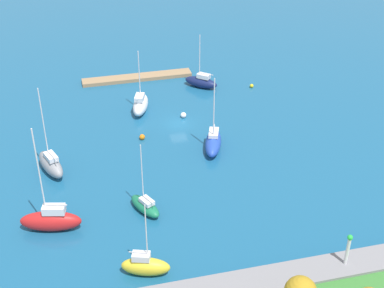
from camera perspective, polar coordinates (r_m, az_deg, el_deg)
water at (r=83.82m, az=-1.39°, el=2.11°), size 160.00×160.00×0.00m
pier_dock at (r=98.23m, az=-5.67°, el=6.84°), size 19.19×2.49×0.63m
breakwater at (r=56.81m, az=6.52°, el=-14.29°), size 57.53×3.40×1.53m
harbor_beacon at (r=58.21m, az=15.82°, el=-10.22°), size 0.56×0.56×3.73m
sailboat_white_west_end at (r=86.91m, az=-5.34°, el=4.11°), size 4.03×6.53×10.04m
sailboat_red_center_basin at (r=64.87m, az=-14.35°, el=-7.59°), size 7.26×3.65×13.33m
sailboat_blue_near_pier at (r=77.07m, az=2.21°, el=0.20°), size 4.33×7.16×11.08m
sailboat_navy_far_south at (r=94.58m, az=0.96°, el=6.46°), size 5.80×5.41×9.34m
sailboat_gray_mid_basin at (r=74.47m, az=-14.36°, el=-1.99°), size 4.16×6.71×12.11m
sailboat_yellow_off_beacon at (r=58.07m, az=-4.84°, el=-12.40°), size 5.38×3.28×9.00m
sailboat_green_along_channel at (r=66.06m, az=-4.85°, el=-6.35°), size 3.86×5.36×9.19m
mooring_buoy_white at (r=85.28m, az=-0.89°, el=3.00°), size 0.87×0.87×0.87m
mooring_buoy_orange at (r=79.97m, az=-5.17°, el=0.73°), size 0.81×0.81×0.81m
mooring_buoy_yellow at (r=95.28m, az=6.18°, el=5.99°), size 0.64×0.64×0.64m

